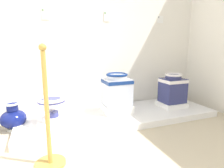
# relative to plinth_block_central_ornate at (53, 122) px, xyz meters

# --- Properties ---
(wall_back) EXTENTS (3.45, 0.06, 2.80)m
(wall_back) POSITION_rel_plinth_block_central_ornate_xyz_m (0.96, 0.57, 1.29)
(wall_back) COLOR white
(wall_back) RESTS_ON ground_plane
(display_platform) EXTENTS (2.84, 0.93, 0.09)m
(display_platform) POSITION_rel_plinth_block_central_ornate_xyz_m (0.96, 0.06, -0.07)
(display_platform) COLOR white
(display_platform) RESTS_ON ground_plane
(plinth_block_central_ornate) EXTENTS (0.37, 0.37, 0.05)m
(plinth_block_central_ornate) POSITION_rel_plinth_block_central_ornate_xyz_m (0.00, 0.00, 0.00)
(plinth_block_central_ornate) COLOR white
(plinth_block_central_ornate) RESTS_ON display_platform
(antique_toilet_central_ornate) EXTENTS (0.36, 0.36, 0.30)m
(antique_toilet_central_ornate) POSITION_rel_plinth_block_central_ornate_xyz_m (0.00, 0.00, 0.22)
(antique_toilet_central_ornate) COLOR white
(antique_toilet_central_ornate) RESTS_ON plinth_block_central_ornate
(plinth_block_squat_floral) EXTENTS (0.40, 0.39, 0.12)m
(plinth_block_squat_floral) POSITION_rel_plinth_block_central_ornate_xyz_m (0.93, 0.12, 0.04)
(plinth_block_squat_floral) COLOR white
(plinth_block_squat_floral) RESTS_ON display_platform
(antique_toilet_squat_floral) EXTENTS (0.39, 0.34, 0.47)m
(antique_toilet_squat_floral) POSITION_rel_plinth_block_central_ornate_xyz_m (0.93, 0.12, 0.34)
(antique_toilet_squat_floral) COLOR silver
(antique_toilet_squat_floral) RESTS_ON plinth_block_squat_floral
(plinth_block_slender_white) EXTENTS (0.40, 0.36, 0.07)m
(plinth_block_slender_white) POSITION_rel_plinth_block_central_ornate_xyz_m (1.88, 0.05, 0.01)
(plinth_block_slender_white) COLOR white
(plinth_block_slender_white) RESTS_ON display_platform
(antique_toilet_slender_white) EXTENTS (0.36, 0.31, 0.47)m
(antique_toilet_slender_white) POSITION_rel_plinth_block_central_ornate_xyz_m (1.88, 0.05, 0.29)
(antique_toilet_slender_white) COLOR navy
(antique_toilet_slender_white) RESTS_ON plinth_block_slender_white
(info_placard_first) EXTENTS (0.11, 0.01, 0.15)m
(info_placard_first) POSITION_rel_plinth_block_central_ornate_xyz_m (0.02, 0.54, 1.39)
(info_placard_first) COLOR white
(info_placard_second) EXTENTS (0.10, 0.01, 0.15)m
(info_placard_second) POSITION_rel_plinth_block_central_ornate_xyz_m (0.93, 0.54, 1.40)
(info_placard_second) COLOR white
(info_placard_third) EXTENTS (0.11, 0.01, 0.12)m
(info_placard_third) POSITION_rel_plinth_block_central_ornate_xyz_m (1.92, 0.54, 1.40)
(info_placard_third) COLOR white
(decorative_vase_corner) EXTENTS (0.32, 0.32, 0.36)m
(decorative_vase_corner) POSITION_rel_plinth_block_central_ornate_xyz_m (-0.47, 0.20, 0.05)
(decorative_vase_corner) COLOR white
(decorative_vase_corner) RESTS_ON ground_plane
(stanchion_post_near_left) EXTENTS (0.27, 0.27, 1.09)m
(stanchion_post_near_left) POSITION_rel_plinth_block_central_ornate_xyz_m (-0.08, -0.75, 0.20)
(stanchion_post_near_left) COLOR #B98F3F
(stanchion_post_near_left) RESTS_ON ground_plane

